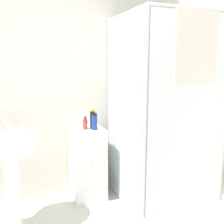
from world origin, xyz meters
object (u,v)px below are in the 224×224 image
object	(u,v)px
shampoo_bottle_tall_black	(92,119)
shampoo_bottle_blue	(95,122)
sink	(9,157)
soap_dispenser	(85,124)
lotion_bottle_white	(84,123)

from	to	relation	value
shampoo_bottle_tall_black	shampoo_bottle_blue	size ratio (longest dim) A/B	1.18
sink	soap_dispenser	xyz separation A→B (m)	(0.79, 0.25, 0.19)
shampoo_bottle_blue	lotion_bottle_white	size ratio (longest dim) A/B	1.29
soap_dispenser	lotion_bottle_white	size ratio (longest dim) A/B	1.02
shampoo_bottle_tall_black	shampoo_bottle_blue	bearing A→B (deg)	-87.33
shampoo_bottle_blue	lotion_bottle_white	xyz separation A→B (m)	(-0.08, 0.13, -0.03)
soap_dispenser	lotion_bottle_white	distance (m)	0.07
sink	lotion_bottle_white	distance (m)	0.88
shampoo_bottle_tall_black	lotion_bottle_white	world-z (taller)	shampoo_bottle_tall_black
sink	shampoo_bottle_tall_black	world-z (taller)	shampoo_bottle_tall_black
soap_dispenser	shampoo_bottle_tall_black	world-z (taller)	shampoo_bottle_tall_black
soap_dispenser	shampoo_bottle_tall_black	distance (m)	0.10
soap_dispenser	shampoo_bottle_blue	size ratio (longest dim) A/B	0.79
soap_dispenser	shampoo_bottle_tall_black	bearing A→B (deg)	5.42
shampoo_bottle_blue	soap_dispenser	bearing A→B (deg)	146.03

